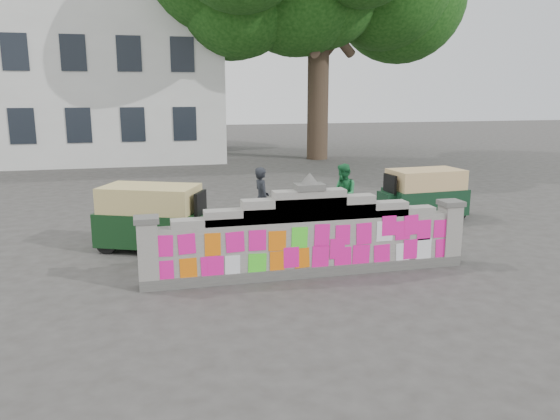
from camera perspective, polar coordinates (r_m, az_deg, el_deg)
The scene contains 8 objects.
ground at distance 10.73m, azimuth 2.99°, elevation -6.76°, with size 100.00×100.00×0.00m, color #383533.
parapet_wall at distance 10.51m, azimuth 3.05°, elevation -2.90°, with size 6.48×0.44×2.01m.
building at distance 31.93m, azimuth -21.83°, elevation 12.32°, with size 16.00×10.00×8.90m.
cyclist_bike at distance 13.09m, azimuth -1.91°, elevation -1.22°, with size 0.59×1.70×0.89m, color black.
cyclist_rider at distance 13.02m, azimuth -1.92°, elevation 0.10°, with size 0.55×0.36×1.51m, color black.
pedestrian at distance 14.54m, azimuth 6.61°, elevation 1.59°, with size 0.80×0.62×1.65m, color #20783E.
rickshaw_left at distance 12.54m, azimuth -13.06°, elevation -0.69°, with size 2.70×2.03×1.45m.
rickshaw_right at distance 15.75m, azimuth 14.72°, elevation 1.70°, with size 2.54×1.30×1.39m.
Camera 1 is at (-3.01, -9.69, 3.49)m, focal length 35.00 mm.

